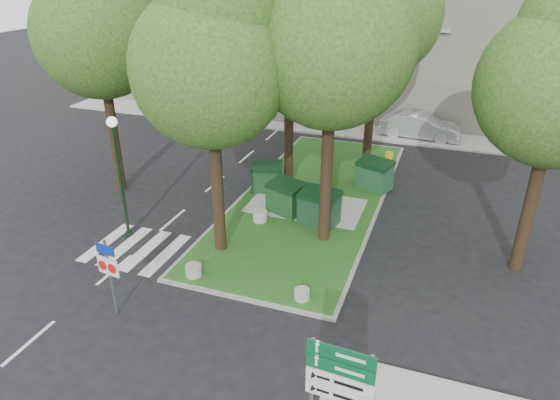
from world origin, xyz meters
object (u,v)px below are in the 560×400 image
at_px(directional_sign, 340,383).
at_px(car_white, 266,107).
at_px(dumpster_a, 267,177).
at_px(tree_median_near_left, 212,53).
at_px(tree_median_mid, 292,37).
at_px(dumpster_c, 319,207).
at_px(bollard_left, 194,270).
at_px(dumpster_b, 286,197).
at_px(tree_street_left, 99,22).
at_px(litter_bin, 388,159).
at_px(bollard_mid, 260,216).
at_px(traffic_sign_pole, 109,267).
at_px(tree_median_near_right, 336,28).
at_px(tree_median_far, 381,1).
at_px(bollard_right, 302,294).
at_px(street_lamp, 118,164).
at_px(car_silver, 420,126).
at_px(dumpster_d, 374,175).

height_order(directional_sign, car_white, directional_sign).
bearing_deg(dumpster_a, tree_median_near_left, -105.27).
xyz_separation_m(tree_median_mid, directional_sign, (5.61, -13.50, -4.92)).
relative_size(dumpster_c, bollard_left, 3.12).
height_order(tree_median_near_left, dumpster_b, tree_median_near_left).
relative_size(tree_street_left, litter_bin, 14.70).
relative_size(bollard_mid, traffic_sign_pole, 0.23).
bearing_deg(litter_bin, dumpster_a, -134.54).
distance_m(tree_median_near_right, bollard_mid, 8.22).
xyz_separation_m(tree_median_near_right, directional_sign, (2.61, -9.00, -5.92)).
xyz_separation_m(dumpster_a, dumpster_c, (3.20, -2.34, 0.06)).
bearing_deg(bollard_left, tree_median_far, 71.58).
bearing_deg(bollard_left, bollard_right, 0.00).
distance_m(dumpster_c, street_lamp, 8.04).
bearing_deg(tree_median_mid, traffic_sign_pole, -100.38).
relative_size(bollard_right, car_silver, 0.10).
xyz_separation_m(dumpster_b, dumpster_c, (1.60, -0.48, 0.02)).
bearing_deg(car_silver, tree_median_far, 166.53).
relative_size(bollard_left, car_silver, 0.12).
bearing_deg(litter_bin, tree_median_far, -133.81).
distance_m(dumpster_a, bollard_right, 8.55).
distance_m(traffic_sign_pole, car_silver, 21.75).
relative_size(tree_street_left, street_lamp, 2.24).
bearing_deg(tree_median_mid, dumpster_c, -55.07).
bearing_deg(dumpster_a, dumpster_d, 2.71).
xyz_separation_m(bollard_right, traffic_sign_pole, (-5.30, -2.49, 1.40)).
distance_m(litter_bin, traffic_sign_pole, 16.25).
xyz_separation_m(tree_median_near_right, car_white, (-8.28, 14.86, -7.24)).
xyz_separation_m(tree_median_far, bollard_left, (-3.85, -11.56, -8.00)).
distance_m(tree_median_near_right, dumpster_d, 8.95).
bearing_deg(dumpster_c, tree_median_near_right, -50.54).
bearing_deg(tree_median_near_left, bollard_left, -94.18).
bearing_deg(directional_sign, tree_street_left, 144.73).
bearing_deg(bollard_left, tree_median_near_left, 85.82).
xyz_separation_m(dumpster_d, litter_bin, (0.20, 3.16, -0.32)).
bearing_deg(bollard_left, dumpster_d, 63.98).
distance_m(tree_median_near_left, directional_sign, 10.67).
bearing_deg(bollard_left, traffic_sign_pole, -118.84).
bearing_deg(car_white, litter_bin, -118.02).
xyz_separation_m(car_white, car_silver, (10.47, -0.91, 0.04)).
bearing_deg(bollard_left, dumpster_a, 91.31).
bearing_deg(dumpster_a, traffic_sign_pole, -115.51).
distance_m(tree_median_mid, tree_median_far, 4.59).
distance_m(bollard_mid, litter_bin, 8.99).
bearing_deg(traffic_sign_pole, dumpster_c, 68.08).
bearing_deg(street_lamp, dumpster_b, 36.07).
relative_size(bollard_mid, car_silver, 0.13).
bearing_deg(bollard_left, car_silver, 72.05).
relative_size(tree_median_mid, dumpster_a, 5.83).
relative_size(tree_median_near_left, tree_street_left, 0.96).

